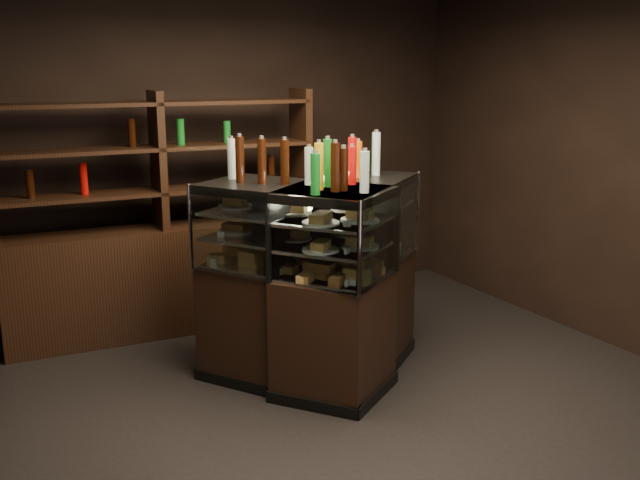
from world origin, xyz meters
The scene contains 7 objects.
ground centered at (0.00, 0.00, 0.00)m, with size 5.00×5.00×0.00m, color black.
room_shell centered at (0.00, 0.00, 1.94)m, with size 5.02×5.02×3.01m.
display_case centered at (0.15, 0.60, 0.48)m, with size 1.73×1.45×1.42m.
food_display centered at (0.15, 0.60, 1.07)m, with size 1.33×1.08×0.44m.
bottles_top centered at (0.15, 0.61, 1.55)m, with size 1.16×0.95×0.30m.
potted_conifer centered at (0.93, 1.01, 0.42)m, with size 0.35×0.35×0.74m.
back_shelving centered at (-0.56, 2.05, 0.60)m, with size 2.57×0.58×2.00m.
Camera 1 is at (-2.12, -3.58, 2.19)m, focal length 40.00 mm.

